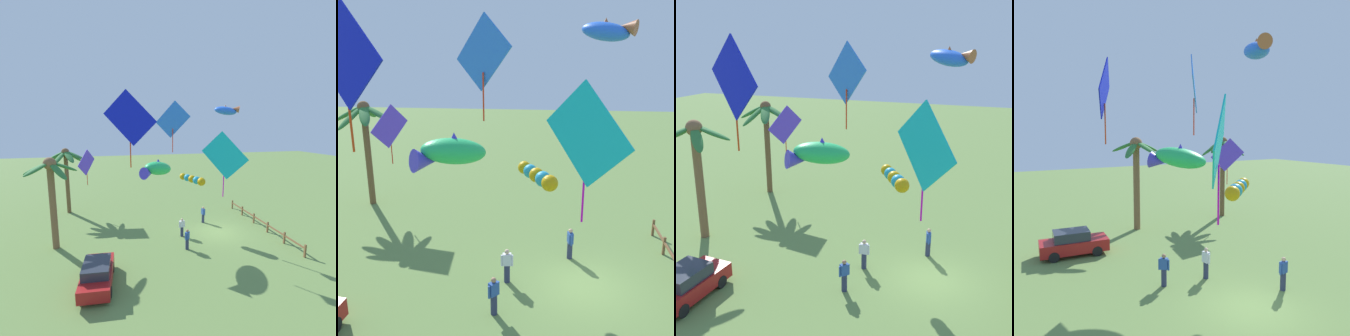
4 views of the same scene
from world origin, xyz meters
The scene contains 14 objects.
ground_plane centered at (0.00, 0.00, 0.00)m, with size 120.00×120.00×0.00m, color olive.
palm_tree_0 centered at (0.13, 13.34, 5.11)m, with size 3.64×3.88×7.00m.
palm_tree_1 centered at (8.27, 13.64, 5.45)m, with size 4.11×4.25×6.96m.
parked_car_0 centered at (-5.27, 9.99, 0.75)m, with size 4.01×1.96×1.51m.
spectator_0 centered at (2.32, 0.53, 0.81)m, with size 0.54×0.31×1.59m.
spectator_1 centered at (-0.11, 3.37, 0.81)m, with size 0.28×0.55×1.59m.
spectator_2 centered at (-2.35, 3.61, 0.81)m, with size 0.44×0.42×1.59m.
kite_diamond_0 centered at (-1.49, 0.40, 6.91)m, with size 2.46×2.86×5.17m.
kite_fish_1 centered at (-0.25, -0.26, 10.46)m, with size 1.58×2.15×0.92m.
kite_tube_2 centered at (0.82, 2.13, 4.67)m, with size 2.21×1.80×0.83m.
kite_diamond_3 centered at (7.15, 11.46, 5.51)m, with size 2.26×1.48×3.71m.
kite_diamond_4 centered at (-0.32, 4.25, 9.66)m, with size 1.60×2.37×3.92m.
kite_diamond_5 centered at (-3.81, 7.78, 9.64)m, with size 1.50×3.07×4.70m.
kite_fish_6 centered at (-0.57, 5.57, 5.96)m, with size 3.09×3.22×1.50m.
Camera 4 is at (-9.15, -10.42, 7.31)m, focal length 36.25 mm.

